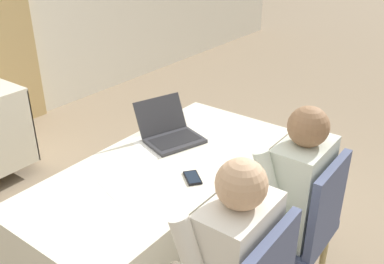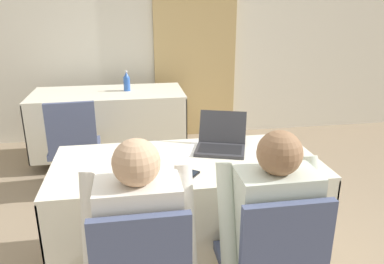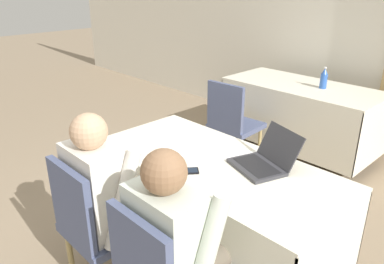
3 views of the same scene
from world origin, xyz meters
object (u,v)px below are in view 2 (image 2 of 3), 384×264
object	(u,v)px
person_white_shirt	(267,224)
person_checkered_shirt	(140,236)
laptop	(221,143)
cell_phone	(189,175)
chair_far_spare	(74,143)
water_bottle	(127,82)

from	to	relation	value
person_white_shirt	person_checkered_shirt	bearing A→B (deg)	0.00
laptop	cell_phone	bearing A→B (deg)	-107.64
person_checkered_shirt	person_white_shirt	distance (m)	0.61
cell_phone	person_checkered_shirt	distance (m)	0.48
chair_far_spare	laptop	bearing A→B (deg)	133.21
laptop	person_white_shirt	distance (m)	0.74
laptop	person_checkered_shirt	size ratio (longest dim) A/B	0.35
water_bottle	person_checkered_shirt	xyz separation A→B (m)	(0.04, -2.56, -0.21)
person_checkered_shirt	person_white_shirt	world-z (taller)	same
laptop	person_checkered_shirt	bearing A→B (deg)	-108.57
laptop	cell_phone	distance (m)	0.45
cell_phone	person_checkered_shirt	xyz separation A→B (m)	(-0.29, -0.37, -0.11)
cell_phone	person_checkered_shirt	bearing A→B (deg)	-89.71
water_bottle	chair_far_spare	world-z (taller)	water_bottle
laptop	chair_far_spare	world-z (taller)	laptop
person_checkered_shirt	person_white_shirt	size ratio (longest dim) A/B	1.00
laptop	person_checkered_shirt	xyz separation A→B (m)	(-0.55, -0.73, -0.15)
person_white_shirt	chair_far_spare	bearing A→B (deg)	-56.77
laptop	person_white_shirt	bearing A→B (deg)	-66.73
water_bottle	person_checkered_shirt	distance (m)	2.57
cell_phone	person_white_shirt	world-z (taller)	person_white_shirt
laptop	water_bottle	world-z (taller)	same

